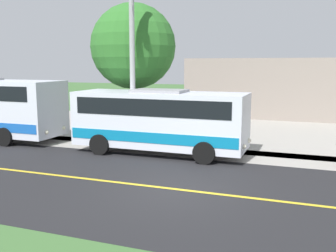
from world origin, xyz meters
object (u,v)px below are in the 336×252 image
(shuttle_bus_front, at_px, (160,118))
(tree_curbside, at_px, (133,47))
(street_light_pole, at_px, (131,51))
(commercial_building, at_px, (300,86))

(shuttle_bus_front, distance_m, tree_curbside, 5.05)
(street_light_pole, relative_size, tree_curbside, 1.16)
(shuttle_bus_front, bearing_deg, commercial_building, 162.51)
(shuttle_bus_front, height_order, commercial_building, commercial_building)
(tree_curbside, relative_size, commercial_building, 0.43)
(shuttle_bus_front, distance_m, commercial_building, 17.72)
(commercial_building, bearing_deg, tree_curbside, -29.47)
(tree_curbside, xyz_separation_m, commercial_building, (-14.00, 7.91, -2.62))
(street_light_pole, height_order, commercial_building, street_light_pole)
(shuttle_bus_front, xyz_separation_m, commercial_building, (-16.90, 5.32, 0.60))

